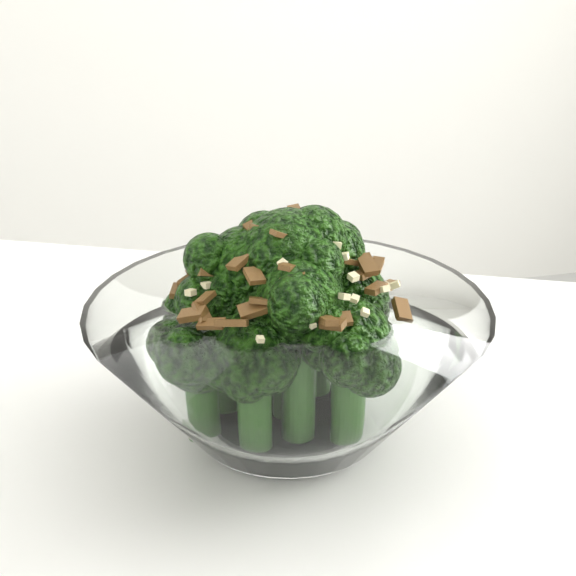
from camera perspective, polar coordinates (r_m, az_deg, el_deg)
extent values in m
cylinder|color=white|center=(0.54, 0.00, -9.76)|extent=(0.10, 0.10, 0.01)
cylinder|color=#255416|center=(0.51, 0.00, -4.37)|extent=(0.02, 0.02, 0.10)
sphere|color=#1F4C0E|center=(0.48, 0.00, 2.26)|extent=(0.06, 0.06, 0.06)
cylinder|color=#255416|center=(0.54, 1.23, -3.41)|extent=(0.02, 0.02, 0.09)
sphere|color=#1F4C0E|center=(0.51, 1.29, 2.39)|extent=(0.06, 0.06, 0.06)
cylinder|color=#255416|center=(0.52, -2.75, -4.60)|extent=(0.02, 0.02, 0.09)
sphere|color=#1F4C0E|center=(0.50, -2.88, 1.22)|extent=(0.06, 0.06, 0.06)
cylinder|color=#255416|center=(0.49, 0.76, -6.68)|extent=(0.02, 0.02, 0.08)
sphere|color=#1F4C0E|center=(0.47, 0.80, -0.91)|extent=(0.05, 0.05, 0.05)
cylinder|color=#255416|center=(0.53, 4.26, -5.36)|extent=(0.02, 0.02, 0.07)
sphere|color=#1F4C0E|center=(0.51, 4.41, -0.85)|extent=(0.05, 0.05, 0.05)
cylinder|color=#255416|center=(0.53, -4.68, -5.60)|extent=(0.02, 0.02, 0.06)
sphere|color=#1F4C0E|center=(0.51, -4.85, -1.21)|extent=(0.05, 0.05, 0.05)
cylinder|color=#255416|center=(0.49, 4.33, -8.08)|extent=(0.02, 0.02, 0.06)
sphere|color=#1F4C0E|center=(0.47, 4.49, -3.72)|extent=(0.05, 0.05, 0.05)
cylinder|color=#255416|center=(0.49, -2.39, -8.67)|extent=(0.02, 0.02, 0.06)
sphere|color=#1F4C0E|center=(0.47, -2.47, -4.47)|extent=(0.05, 0.05, 0.05)
cylinder|color=#255416|center=(0.57, 4.32, -4.38)|extent=(0.02, 0.02, 0.05)
sphere|color=#1F4C0E|center=(0.55, 4.43, -1.11)|extent=(0.05, 0.05, 0.05)
cylinder|color=#255416|center=(0.51, -6.09, -8.21)|extent=(0.02, 0.02, 0.05)
sphere|color=#1F4C0E|center=(0.49, -6.27, -4.74)|extent=(0.05, 0.05, 0.05)
cylinder|color=#255416|center=(0.57, -0.62, -3.98)|extent=(0.02, 0.02, 0.05)
sphere|color=#1F4C0E|center=(0.55, -0.63, -0.62)|extent=(0.05, 0.05, 0.05)
cylinder|color=#255416|center=(0.55, 2.03, -4.53)|extent=(0.02, 0.02, 0.06)
sphere|color=#1F4C0E|center=(0.53, 2.10, -0.56)|extent=(0.04, 0.04, 0.04)
cube|color=brown|center=(0.46, -0.19, 3.74)|extent=(0.02, 0.01, 0.01)
cube|color=brown|center=(0.47, -3.33, 2.04)|extent=(0.02, 0.02, 0.01)
cube|color=brown|center=(0.51, 5.40, 1.99)|extent=(0.02, 0.02, 0.01)
cube|color=brown|center=(0.44, 2.75, -2.28)|extent=(0.01, 0.02, 0.01)
cube|color=brown|center=(0.50, -6.89, 0.05)|extent=(0.02, 0.02, 0.01)
cube|color=brown|center=(0.49, 5.63, 1.67)|extent=(0.01, 0.02, 0.01)
cube|color=brown|center=(0.50, 2.27, 4.30)|extent=(0.02, 0.01, 0.01)
cube|color=brown|center=(0.49, 4.43, 1.98)|extent=(0.02, 0.01, 0.01)
cube|color=brown|center=(0.50, 2.42, 3.47)|extent=(0.02, 0.01, 0.01)
cube|color=brown|center=(0.44, -0.45, -0.25)|extent=(0.01, 0.02, 0.01)
cube|color=brown|center=(0.46, -6.10, -1.80)|extent=(0.01, 0.02, 0.01)
cube|color=brown|center=(0.52, 3.66, 2.85)|extent=(0.02, 0.02, 0.01)
cube|color=brown|center=(0.54, 4.81, 1.75)|extent=(0.02, 0.02, 0.00)
cube|color=brown|center=(0.48, -2.04, 4.11)|extent=(0.01, 0.01, 0.01)
cube|color=brown|center=(0.48, 0.54, 5.43)|extent=(0.01, 0.02, 0.00)
cube|color=brown|center=(0.50, -2.60, 3.62)|extent=(0.02, 0.02, 0.01)
cube|color=brown|center=(0.50, -2.63, 3.35)|extent=(0.01, 0.01, 0.01)
cube|color=brown|center=(0.51, 6.33, 1.62)|extent=(0.01, 0.02, 0.01)
cube|color=brown|center=(0.45, -1.72, -0.95)|extent=(0.02, 0.01, 0.01)
cube|color=brown|center=(0.53, 1.12, 3.52)|extent=(0.02, 0.02, 0.01)
cube|color=brown|center=(0.52, -1.02, 4.31)|extent=(0.01, 0.02, 0.01)
cube|color=brown|center=(0.55, 3.31, 2.19)|extent=(0.01, 0.02, 0.01)
cube|color=brown|center=(0.51, 7.26, 0.21)|extent=(0.02, 0.02, 0.01)
cube|color=brown|center=(0.45, 0.22, 1.59)|extent=(0.02, 0.02, 0.01)
cube|color=brown|center=(0.53, 5.74, 1.80)|extent=(0.02, 0.01, 0.01)
cube|color=brown|center=(0.45, 3.55, -2.23)|extent=(0.02, 0.01, 0.01)
cube|color=brown|center=(0.49, 8.10, -1.57)|extent=(0.01, 0.02, 0.01)
cube|color=brown|center=(0.50, -7.83, -0.23)|extent=(0.01, 0.02, 0.01)
cube|color=brown|center=(0.50, 2.49, 4.06)|extent=(0.01, 0.02, 0.01)
cube|color=brown|center=(0.45, -2.40, -1.47)|extent=(0.02, 0.01, 0.01)
cube|color=brown|center=(0.44, -4.05, -2.49)|extent=(0.02, 0.01, 0.01)
cube|color=brown|center=(0.48, -2.21, 4.03)|extent=(0.02, 0.02, 0.01)
cube|color=brown|center=(0.45, 0.38, 0.81)|extent=(0.02, 0.01, 0.01)
cube|color=brown|center=(0.51, -6.83, 1.17)|extent=(0.01, 0.01, 0.01)
cube|color=brown|center=(0.44, 3.20, -2.55)|extent=(0.02, 0.01, 0.01)
cube|color=brown|center=(0.49, 1.21, 4.95)|extent=(0.02, 0.01, 0.01)
cube|color=brown|center=(0.55, 1.31, 2.49)|extent=(0.01, 0.01, 0.01)
cube|color=brown|center=(0.50, -0.78, 4.48)|extent=(0.01, 0.02, 0.01)
cube|color=brown|center=(0.48, 6.30, -0.01)|extent=(0.02, 0.02, 0.00)
cube|color=brown|center=(0.48, -5.52, 1.08)|extent=(0.02, 0.01, 0.01)
cube|color=brown|center=(0.45, -2.41, 0.88)|extent=(0.01, 0.02, 0.01)
cube|color=brown|center=(0.47, -5.89, -0.74)|extent=(0.01, 0.01, 0.01)
cube|color=brown|center=(0.52, 2.09, 3.21)|extent=(0.01, 0.02, 0.01)
cube|color=brown|center=(0.48, -1.77, 4.25)|extent=(0.02, 0.01, 0.01)
cube|color=brown|center=(0.50, 0.59, 4.65)|extent=(0.01, 0.01, 0.01)
cube|color=brown|center=(0.46, -6.79, -1.87)|extent=(0.02, 0.02, 0.01)
cube|color=brown|center=(0.45, -5.47, -2.55)|extent=(0.02, 0.01, 0.01)
cube|color=brown|center=(0.51, -4.45, 2.19)|extent=(0.01, 0.02, 0.01)
cube|color=brown|center=(0.55, -2.50, 2.80)|extent=(0.02, 0.01, 0.01)
cube|color=brown|center=(0.49, 5.48, 1.05)|extent=(0.02, 0.02, 0.01)
cube|color=beige|center=(0.53, 1.33, 3.14)|extent=(0.01, 0.01, 0.01)
cube|color=beige|center=(0.46, 2.07, 2.00)|extent=(0.01, 0.01, 0.00)
cube|color=beige|center=(0.48, 6.84, -0.06)|extent=(0.01, 0.01, 0.01)
cube|color=beige|center=(0.55, -0.19, 2.91)|extent=(0.01, 0.01, 0.01)
cube|color=beige|center=(0.49, 2.71, 3.70)|extent=(0.01, 0.01, 0.00)
cube|color=beige|center=(0.53, 5.73, 2.08)|extent=(0.01, 0.01, 0.01)
cube|color=beige|center=(0.50, 4.02, 2.78)|extent=(0.01, 0.01, 0.00)
cube|color=beige|center=(0.44, -1.98, -3.66)|extent=(0.00, 0.00, 0.00)
cube|color=beige|center=(0.49, 2.54, 4.21)|extent=(0.01, 0.01, 0.01)
cube|color=beige|center=(0.45, -0.38, 1.72)|extent=(0.01, 0.01, 0.01)
cube|color=beige|center=(0.45, 4.03, -0.61)|extent=(0.01, 0.01, 0.01)
cube|color=beige|center=(0.49, -0.19, 4.74)|extent=(0.01, 0.01, 0.01)
cube|color=beige|center=(0.47, -3.38, 1.90)|extent=(0.01, 0.01, 0.00)
cube|color=beige|center=(0.47, 3.99, 2.25)|extent=(0.01, 0.01, 0.01)
cube|color=beige|center=(0.53, 5.57, 1.59)|extent=(0.01, 0.01, 0.00)
cube|color=beige|center=(0.52, 0.34, 3.84)|extent=(0.01, 0.01, 0.00)
cube|color=beige|center=(0.45, 5.50, -1.74)|extent=(0.01, 0.01, 0.01)
cube|color=beige|center=(0.44, 1.74, -2.64)|extent=(0.00, 0.01, 0.00)
cube|color=beige|center=(0.52, -5.22, 2.25)|extent=(0.01, 0.01, 0.01)
cube|color=beige|center=(0.46, 4.67, 0.79)|extent=(0.01, 0.01, 0.00)
cube|color=beige|center=(0.48, 6.91, 0.14)|extent=(0.01, 0.01, 0.01)
cube|color=beige|center=(0.46, 1.44, 2.03)|extent=(0.01, 0.01, 0.00)
cube|color=beige|center=(0.50, -0.81, 4.62)|extent=(0.01, 0.01, 0.01)
cube|color=beige|center=(0.53, -6.04, 1.45)|extent=(0.01, 0.01, 0.01)
cube|color=beige|center=(0.47, 3.42, 3.10)|extent=(0.01, 0.01, 0.01)
cube|color=beige|center=(0.48, -5.81, 0.21)|extent=(0.01, 0.01, 0.00)
cube|color=beige|center=(0.50, 7.63, 0.22)|extent=(0.01, 0.01, 0.01)
cube|color=beige|center=(0.51, -3.09, 3.07)|extent=(0.01, 0.01, 0.01)
cube|color=beige|center=(0.46, 4.78, -0.77)|extent=(0.01, 0.01, 0.00)
cube|color=beige|center=(0.55, 0.76, 2.96)|extent=(0.01, 0.01, 0.01)
cube|color=beige|center=(0.47, -6.94, -0.31)|extent=(0.01, 0.01, 0.00)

